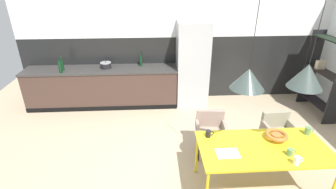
% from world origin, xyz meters
% --- Properties ---
extents(ground_plane, '(9.22, 9.22, 0.00)m').
position_xyz_m(ground_plane, '(0.00, 0.00, 0.00)').
color(ground_plane, tan).
extents(back_wall_splashback_dark, '(7.09, 0.12, 1.48)m').
position_xyz_m(back_wall_splashback_dark, '(0.00, 2.88, 0.74)').
color(back_wall_splashback_dark, black).
rests_on(back_wall_splashback_dark, ground).
extents(back_wall_panel_upper, '(7.09, 0.12, 1.48)m').
position_xyz_m(back_wall_panel_upper, '(0.00, 2.88, 2.23)').
color(back_wall_panel_upper, white).
rests_on(back_wall_panel_upper, back_wall_splashback_dark).
extents(kitchen_counter, '(3.34, 0.63, 0.89)m').
position_xyz_m(kitchen_counter, '(-1.74, 2.52, 0.44)').
color(kitchen_counter, '#422F28').
rests_on(kitchen_counter, ground).
extents(refrigerator_column, '(0.69, 0.60, 1.88)m').
position_xyz_m(refrigerator_column, '(0.29, 2.52, 0.94)').
color(refrigerator_column, '#ADAFB2').
rests_on(refrigerator_column, ground).
extents(dining_table, '(1.68, 0.83, 0.73)m').
position_xyz_m(dining_table, '(0.83, -0.21, 0.69)').
color(dining_table, yellow).
rests_on(dining_table, ground).
extents(armchair_far_side, '(0.52, 0.51, 0.73)m').
position_xyz_m(armchair_far_side, '(0.34, 0.68, 0.48)').
color(armchair_far_side, gray).
rests_on(armchair_far_side, ground).
extents(armchair_by_stool, '(0.51, 0.50, 0.71)m').
position_xyz_m(armchair_by_stool, '(1.45, 0.59, 0.47)').
color(armchair_by_stool, gray).
rests_on(armchair_by_stool, ground).
extents(fruit_bowl, '(0.30, 0.30, 0.09)m').
position_xyz_m(fruit_bowl, '(1.06, -0.05, 0.79)').
color(fruit_bowl, '#B2662D').
rests_on(fruit_bowl, dining_table).
extents(open_book, '(0.29, 0.20, 0.02)m').
position_xyz_m(open_book, '(0.32, -0.32, 0.74)').
color(open_book, white).
rests_on(open_book, dining_table).
extents(mug_glass_clear, '(0.12, 0.07, 0.10)m').
position_xyz_m(mug_glass_clear, '(0.16, 0.06, 0.78)').
color(mug_glass_clear, black).
rests_on(mug_glass_clear, dining_table).
extents(mug_dark_espresso, '(0.13, 0.08, 0.11)m').
position_xyz_m(mug_dark_espresso, '(1.56, 0.04, 0.79)').
color(mug_dark_espresso, '#5B8456').
rests_on(mug_dark_espresso, dining_table).
extents(mug_short_terracotta, '(0.11, 0.07, 0.09)m').
position_xyz_m(mug_short_terracotta, '(1.09, -0.39, 0.78)').
color(mug_short_terracotta, '#5B8456').
rests_on(mug_short_terracotta, dining_table).
extents(mug_white_ceramic, '(0.12, 0.07, 0.11)m').
position_xyz_m(mug_white_ceramic, '(1.08, -0.55, 0.79)').
color(mug_white_ceramic, white).
rests_on(mug_white_ceramic, dining_table).
extents(cooking_pot, '(0.24, 0.24, 0.15)m').
position_xyz_m(cooking_pot, '(-1.63, 2.55, 0.95)').
color(cooking_pot, black).
rests_on(cooking_pot, kitchen_counter).
extents(bottle_spice_small, '(0.07, 0.07, 0.30)m').
position_xyz_m(bottle_spice_small, '(-2.53, 2.45, 1.00)').
color(bottle_spice_small, '#0F3319').
rests_on(bottle_spice_small, kitchen_counter).
extents(bottle_wine_green, '(0.06, 0.06, 0.29)m').
position_xyz_m(bottle_wine_green, '(-0.86, 2.66, 1.00)').
color(bottle_wine_green, '#0F3319').
rests_on(bottle_wine_green, kitchen_counter).
extents(bottle_vinegar_dark, '(0.06, 0.06, 0.29)m').
position_xyz_m(bottle_vinegar_dark, '(-2.52, 2.31, 1.01)').
color(bottle_vinegar_dark, '#0F3319').
rests_on(bottle_vinegar_dark, kitchen_counter).
extents(open_shelf_unit, '(0.30, 1.03, 1.70)m').
position_xyz_m(open_shelf_unit, '(2.96, 1.92, 0.86)').
color(open_shelf_unit, black).
rests_on(open_shelf_unit, ground).
extents(pendant_lamp_over_table_near, '(0.40, 0.40, 1.35)m').
position_xyz_m(pendant_lamp_over_table_near, '(0.50, -0.19, 1.69)').
color(pendant_lamp_over_table_near, black).
extents(pendant_lamp_over_table_far, '(0.39, 0.39, 1.35)m').
position_xyz_m(pendant_lamp_over_table_far, '(1.17, -0.20, 1.71)').
color(pendant_lamp_over_table_far, black).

